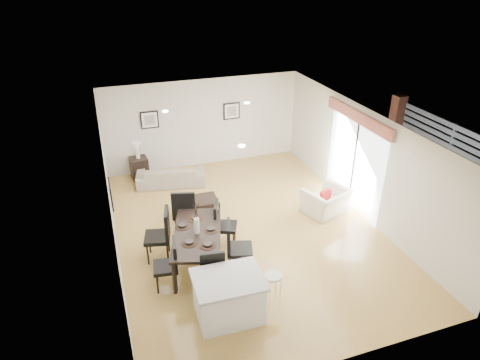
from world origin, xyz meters
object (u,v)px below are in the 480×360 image
object	(u,v)px
dining_chair_foot	(184,210)
bar_stool	(273,279)
coffee_table	(196,207)
dining_chair_enear	(235,245)
side_table	(139,168)
armchair	(326,201)
dining_chair_wnear	(170,262)
dining_chair_efar	(222,222)
dining_chair_head	(214,277)
kitchen_island	(229,297)
sofa	(171,176)
dining_chair_wfar	(162,232)
dining_table	(197,236)

from	to	relation	value
dining_chair_foot	bar_stool	xyz separation A→B (m)	(1.04, -2.81, -0.05)
dining_chair_foot	coffee_table	size ratio (longest dim) A/B	1.10
dining_chair_enear	side_table	size ratio (longest dim) A/B	1.81
armchair	dining_chair_wnear	xyz separation A→B (m)	(-4.25, -1.45, 0.24)
dining_chair_enear	dining_chair_efar	size ratio (longest dim) A/B	1.09
dining_chair_foot	bar_stool	distance (m)	3.00
armchair	dining_chair_head	xyz separation A→B (m)	(-3.56, -2.14, 0.24)
side_table	kitchen_island	size ratio (longest dim) A/B	0.50
dining_chair_wnear	dining_chair_head	bearing A→B (deg)	52.73
dining_chair_enear	coffee_table	xyz separation A→B (m)	(-0.24, 2.37, -0.43)
dining_chair_enear	side_table	distance (m)	5.13
dining_chair_efar	coffee_table	bearing A→B (deg)	33.34
coffee_table	dining_chair_foot	bearing A→B (deg)	-120.15
sofa	dining_chair_wnear	size ratio (longest dim) A/B	1.85
armchair	dining_chair_efar	size ratio (longest dim) A/B	0.98
dining_chair_enear	dining_chair_head	world-z (taller)	dining_chair_enear
sofa	dining_chair_efar	xyz separation A→B (m)	(0.55, -3.26, 0.31)
sofa	kitchen_island	xyz separation A→B (m)	(0.02, -5.40, 0.16)
dining_chair_wnear	dining_chair_wfar	size ratio (longest dim) A/B	0.88
dining_chair_wnear	coffee_table	xyz separation A→B (m)	(1.10, 2.41, -0.37)
dining_chair_wfar	bar_stool	world-z (taller)	dining_chair_wfar
dining_chair_wfar	side_table	size ratio (longest dim) A/B	1.86
dining_chair_wnear	dining_table	bearing A→B (deg)	133.99
dining_chair_efar	side_table	distance (m)	4.21
sofa	dining_chair_wfar	bearing A→B (deg)	87.79
dining_chair_wnear	dining_chair_wfar	world-z (taller)	dining_chair_wfar
side_table	dining_chair_head	bearing A→B (deg)	-83.23
dining_chair_enear	dining_chair_foot	xyz separation A→B (m)	(-0.69, 1.62, 0.02)
dining_chair_efar	kitchen_island	xyz separation A→B (m)	(-0.52, -2.15, -0.15)
sofa	kitchen_island	size ratio (longest dim) A/B	1.52
armchair	kitchen_island	distance (m)	4.29
dining_chair_wfar	dining_chair_head	world-z (taller)	dining_chair_wfar
dining_table	kitchen_island	world-z (taller)	kitchen_island
dining_chair_wnear	coffee_table	size ratio (longest dim) A/B	0.97
armchair	dining_chair_foot	xyz separation A→B (m)	(-3.60, 0.22, 0.32)
dining_chair_wnear	dining_chair_enear	xyz separation A→B (m)	(1.34, 0.04, 0.06)
dining_table	side_table	bearing A→B (deg)	114.92
dining_table	dining_chair_head	size ratio (longest dim) A/B	2.02
coffee_table	dining_chair_wfar	bearing A→B (deg)	-125.68
armchair	dining_chair_foot	distance (m)	3.62
dining_chair_efar	bar_stool	xyz separation A→B (m)	(0.33, -2.15, 0.01)
armchair	sofa	bearing A→B (deg)	-58.80
dining_chair_wnear	dining_chair_wfar	bearing A→B (deg)	-172.64
bar_stool	armchair	bearing A→B (deg)	45.37
dining_chair_efar	dining_chair_foot	bearing A→B (deg)	69.89
kitchen_island	bar_stool	xyz separation A→B (m)	(0.86, 0.00, 0.17)
sofa	dining_chair_foot	world-z (taller)	dining_chair_foot
dining_chair_foot	coffee_table	distance (m)	0.98
dining_table	dining_chair_wfar	xyz separation A→B (m)	(-0.66, 0.45, -0.05)
dining_chair_wnear	bar_stool	distance (m)	2.04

